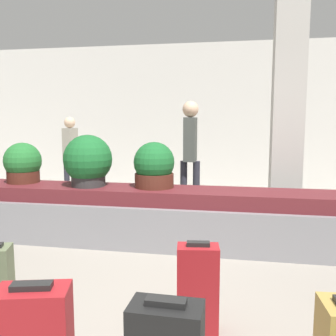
% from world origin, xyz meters
% --- Properties ---
extents(ground_plane, '(18.00, 18.00, 0.00)m').
position_xyz_m(ground_plane, '(0.00, 0.00, 0.00)').
color(ground_plane, gray).
extents(back_wall, '(18.00, 0.06, 3.20)m').
position_xyz_m(back_wall, '(0.00, 5.98, 1.60)').
color(back_wall, silver).
rests_on(back_wall, ground_plane).
extents(carousel, '(6.59, 0.77, 0.68)m').
position_xyz_m(carousel, '(0.00, 1.71, 0.32)').
color(carousel, gray).
rests_on(carousel, ground_plane).
extents(pillar, '(0.41, 0.41, 3.20)m').
position_xyz_m(pillar, '(1.47, 2.77, 1.60)').
color(pillar, beige).
rests_on(pillar, ground_plane).
extents(suitcase_4, '(0.31, 0.21, 0.66)m').
position_xyz_m(suitcase_4, '(0.56, -0.11, 0.32)').
color(suitcase_4, maroon).
rests_on(suitcase_4, ground_plane).
extents(potted_plant_0, '(0.60, 0.60, 0.64)m').
position_xyz_m(potted_plant_0, '(-1.01, 1.72, 0.99)').
color(potted_plant_0, '#2D2D2D').
rests_on(potted_plant_0, carousel).
extents(potted_plant_1, '(0.48, 0.48, 0.52)m').
position_xyz_m(potted_plant_1, '(-1.96, 1.81, 0.92)').
color(potted_plant_1, '#4C2319').
rests_on(potted_plant_1, carousel).
extents(potted_plant_2, '(0.50, 0.50, 0.56)m').
position_xyz_m(potted_plant_2, '(-0.18, 1.78, 0.93)').
color(potted_plant_2, '#4C2319').
rests_on(potted_plant_2, carousel).
extents(traveler_0, '(0.31, 0.32, 1.78)m').
position_xyz_m(traveler_0, '(0.08, 3.16, 1.08)').
color(traveler_0, '#282833').
rests_on(traveler_0, ground_plane).
extents(traveler_1, '(0.31, 0.33, 1.55)m').
position_xyz_m(traveler_1, '(-2.47, 4.34, 0.91)').
color(traveler_1, '#282833').
rests_on(traveler_1, ground_plane).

